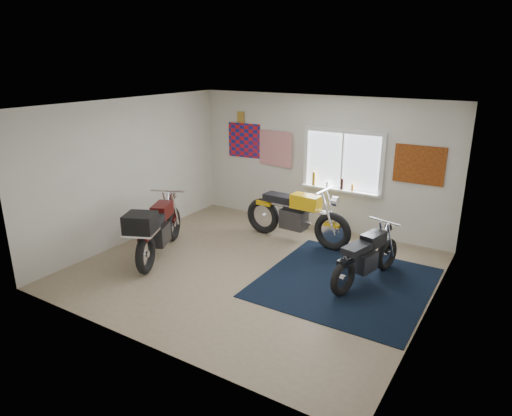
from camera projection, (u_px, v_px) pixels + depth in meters
The scene contains 10 objects.
ground at pixel (254, 269), 7.65m from camera, with size 5.50×5.50×0.00m, color #9E896B.
room_shell at pixel (254, 175), 7.14m from camera, with size 5.50×5.50×5.50m.
navy_rug at pixel (345, 282), 7.20m from camera, with size 2.50×2.60×0.01m, color black.
window_assembly at pixel (342, 165), 8.96m from camera, with size 1.66×0.17×1.26m.
oil_bottles at pixel (328, 182), 9.15m from camera, with size 0.89×0.07×0.28m.
flag_display at pixel (241, 117), 9.93m from camera, with size 1.60×0.10×1.17m.
triumph_poster at pixel (419, 165), 8.19m from camera, with size 0.90×0.03×0.70m, color #A54C14.
yellow_triumph at pixel (296, 216), 8.71m from camera, with size 2.26×0.68×1.14m.
black_chrome_bike at pixel (366, 258), 7.12m from camera, with size 0.65×1.77×0.92m.
maroon_tourer at pixel (156, 229), 7.89m from camera, with size 1.15×2.03×1.07m.
Camera 1 is at (3.69, -5.88, 3.37)m, focal length 32.00 mm.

